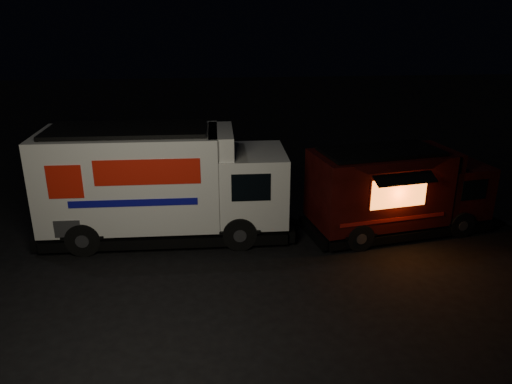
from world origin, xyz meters
name	(u,v)px	position (x,y,z in m)	size (l,w,h in m)	color
ground	(240,280)	(0.00, 0.00, 0.00)	(80.00, 80.00, 0.00)	black
white_truck	(166,183)	(-2.02, 2.98, 1.72)	(7.57, 2.58, 3.43)	silver
red_truck	(399,190)	(5.14, 2.65, 1.36)	(5.83, 2.15, 2.71)	#3B0B0A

